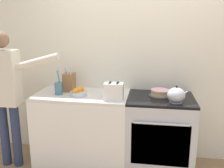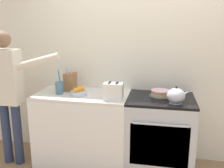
# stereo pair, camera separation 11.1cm
# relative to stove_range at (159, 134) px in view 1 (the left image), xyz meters

# --- Properties ---
(wall_back) EXTENTS (8.00, 0.04, 2.60)m
(wall_back) POSITION_rel_stove_range_xyz_m (-0.29, 0.35, 0.83)
(wall_back) COLOR silver
(wall_back) RESTS_ON ground_plane
(counter_cabinet) EXTENTS (1.15, 0.66, 0.93)m
(counter_cabinet) POSITION_rel_stove_range_xyz_m (-0.97, 0.00, -0.00)
(counter_cabinet) COLOR white
(counter_cabinet) RESTS_ON ground_plane
(stove_range) EXTENTS (0.79, 0.69, 0.93)m
(stove_range) POSITION_rel_stove_range_xyz_m (0.00, 0.00, 0.00)
(stove_range) COLOR #B7BABF
(stove_range) RESTS_ON ground_plane
(layer_cake) EXTENTS (0.28, 0.28, 0.08)m
(layer_cake) POSITION_rel_stove_range_xyz_m (-0.01, 0.07, 0.50)
(layer_cake) COLOR #4C4C51
(layer_cake) RESTS_ON stove_range
(tea_kettle) EXTENTS (0.24, 0.20, 0.19)m
(tea_kettle) POSITION_rel_stove_range_xyz_m (0.16, -0.17, 0.55)
(tea_kettle) COLOR #B7BABF
(tea_kettle) RESTS_ON stove_range
(knife_block) EXTENTS (0.13, 0.18, 0.32)m
(knife_block) POSITION_rel_stove_range_xyz_m (-1.17, 0.12, 0.58)
(knife_block) COLOR olive
(knife_block) RESTS_ON counter_cabinet
(utensil_crock) EXTENTS (0.10, 0.10, 0.34)m
(utensil_crock) POSITION_rel_stove_range_xyz_m (-1.24, -0.06, 0.55)
(utensil_crock) COLOR #477084
(utensil_crock) RESTS_ON counter_cabinet
(fruit_bowl) EXTENTS (0.21, 0.21, 0.11)m
(fruit_bowl) POSITION_rel_stove_range_xyz_m (-0.99, -0.07, 0.50)
(fruit_bowl) COLOR #B7BABF
(fruit_bowl) RESTS_ON counter_cabinet
(toaster) EXTENTS (0.23, 0.16, 0.20)m
(toaster) POSITION_rel_stove_range_xyz_m (-0.54, -0.17, 0.56)
(toaster) COLOR silver
(toaster) RESTS_ON counter_cabinet
(person_baker) EXTENTS (0.95, 0.20, 1.70)m
(person_baker) POSITION_rel_stove_range_xyz_m (-1.85, -0.21, 0.56)
(person_baker) COLOR #283351
(person_baker) RESTS_ON ground_plane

